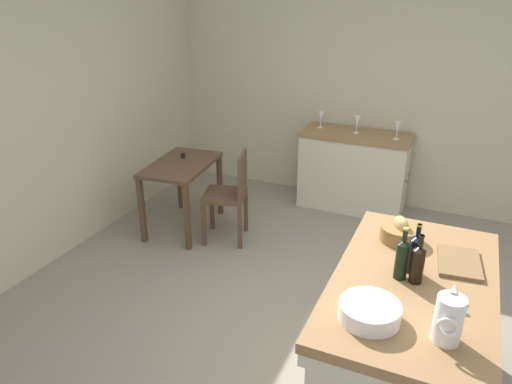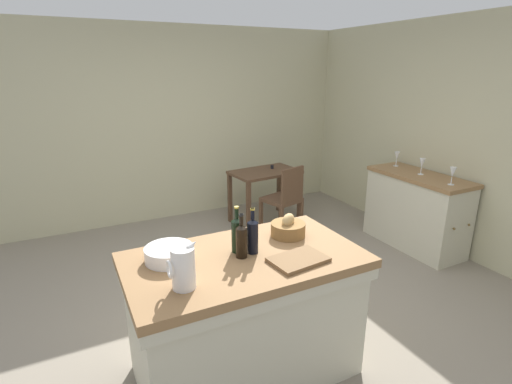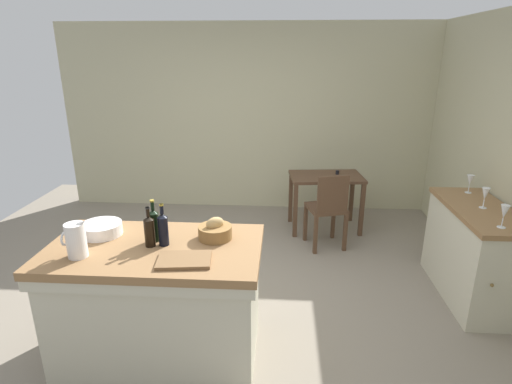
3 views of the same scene
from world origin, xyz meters
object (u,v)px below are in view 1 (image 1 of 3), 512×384
at_px(wooden_chair, 230,193).
at_px(bread_basket, 400,232).
at_px(wine_bottle_dark, 415,253).
at_px(wine_bottle_amber, 402,258).
at_px(wine_bottle_green, 418,263).
at_px(wine_glass_middle, 321,117).
at_px(pitcher, 449,319).
at_px(side_cabinet, 353,171).
at_px(wash_bowl, 369,311).
at_px(writing_desk, 182,174).
at_px(cutting_board, 459,262).
at_px(wine_glass_far_left, 397,127).
at_px(wine_glass_left, 357,122).
at_px(island_table, 405,338).

distance_m(wooden_chair, bread_basket, 2.06).
height_order(wine_bottle_dark, wine_bottle_amber, wine_bottle_amber).
xyz_separation_m(wine_bottle_green, wine_glass_middle, (2.75, 1.39, -0.01)).
distance_m(pitcher, wine_bottle_dark, 0.57).
bearing_deg(wine_glass_middle, wine_bottle_amber, -154.61).
relative_size(side_cabinet, wash_bowl, 4.01).
height_order(writing_desk, wash_bowl, wash_bowl).
relative_size(writing_desk, wine_bottle_amber, 3.04).
height_order(side_cabinet, wine_bottle_amber, wine_bottle_amber).
relative_size(side_cabinet, wine_bottle_dark, 3.92).
bearing_deg(cutting_board, side_cabinet, 25.94).
height_order(side_cabinet, pitcher, pitcher).
xyz_separation_m(wine_bottle_green, wine_glass_far_left, (2.65, 0.53, -0.00)).
bearing_deg(wine_bottle_amber, pitcher, -148.23).
relative_size(pitcher, wine_bottle_green, 0.95).
distance_m(pitcher, wash_bowl, 0.36).
xyz_separation_m(wooden_chair, wine_bottle_dark, (-1.36, -1.86, 0.52)).
relative_size(side_cabinet, wine_glass_middle, 6.72).
bearing_deg(pitcher, wine_glass_far_left, 13.06).
height_order(writing_desk, wine_bottle_dark, wine_bottle_dark).
bearing_deg(wooden_chair, wine_glass_middle, -20.92).
bearing_deg(cutting_board, wine_glass_left, 25.99).
height_order(wine_bottle_green, wine_glass_left, wine_bottle_green).
bearing_deg(island_table, wine_glass_left, 19.72).
bearing_deg(side_cabinet, wine_bottle_green, -160.44).
bearing_deg(wooden_chair, wine_bottle_amber, -128.75).
bearing_deg(bread_basket, cutting_board, -112.44).
relative_size(side_cabinet, wine_bottle_green, 4.14).
distance_m(wooden_chair, wine_bottle_dark, 2.36).
distance_m(wine_bottle_dark, wine_bottle_green, 0.09).
distance_m(wine_bottle_dark, wine_bottle_amber, 0.10).
distance_m(writing_desk, bread_basket, 2.55).
distance_m(island_table, side_cabinet, 2.84).
bearing_deg(writing_desk, wash_bowl, -129.68).
bearing_deg(writing_desk, bread_basket, -114.24).
xyz_separation_m(wine_bottle_dark, wine_glass_middle, (2.66, 1.36, -0.02)).
height_order(wine_glass_far_left, wine_glass_middle, wine_glass_far_left).
distance_m(wooden_chair, wash_bowl, 2.58).
bearing_deg(side_cabinet, writing_desk, 129.10).
bearing_deg(writing_desk, wooden_chair, -92.67).
relative_size(wine_bottle_amber, wine_glass_middle, 1.74).
bearing_deg(wine_bottle_amber, wine_glass_left, 18.06).
xyz_separation_m(writing_desk, wooden_chair, (-0.03, -0.57, -0.10)).
bearing_deg(wine_glass_left, wine_glass_middle, 83.54).
xyz_separation_m(island_table, wine_bottle_green, (-0.02, -0.00, 0.53)).
height_order(wine_glass_left, wine_glass_middle, wine_glass_left).
xyz_separation_m(island_table, wooden_chair, (1.43, 1.88, 0.02)).
bearing_deg(cutting_board, wine_bottle_amber, 133.60).
bearing_deg(cutting_board, pitcher, 178.06).
height_order(cutting_board, wine_bottle_amber, wine_bottle_amber).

